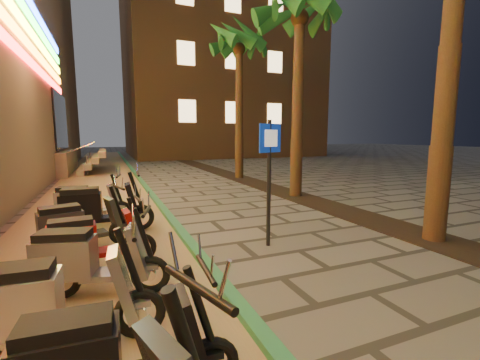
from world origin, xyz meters
name	(u,v)px	position (x,y,z in m)	size (l,w,h in m)	color
ground	(369,348)	(0.00, 0.00, 0.00)	(120.00, 120.00, 0.00)	#474442
parking_strip	(98,194)	(-2.60, 10.00, 0.01)	(3.40, 60.00, 0.01)	#8C7251
green_curb	(148,189)	(-0.90, 10.00, 0.05)	(0.18, 60.00, 0.10)	#296D45
planting_strip	(334,208)	(3.60, 5.00, 0.01)	(1.20, 40.00, 0.02)	black
apartment_block	(214,36)	(9.00, 32.00, 12.50)	(18.00, 16.06, 25.00)	brown
palm_c	(300,17)	(3.60, 7.00, 5.73)	(2.97, 3.02, 6.91)	#472D19
palm_d	(239,49)	(3.60, 12.00, 5.94)	(2.97, 3.02, 7.16)	#472D19
pedestrian_sign	(269,166)	(0.46, 2.97, 1.50)	(0.49, 0.17, 2.31)	black
scooter_6	(49,304)	(-2.81, 1.07, 0.51)	(1.66, 0.58, 1.17)	black
scooter_7	(87,260)	(-2.55, 2.12, 0.50)	(1.62, 0.80, 1.14)	black
scooter_8	(90,241)	(-2.54, 2.96, 0.47)	(1.55, 0.56, 1.09)	black
scooter_9	(77,226)	(-2.78, 3.90, 0.49)	(1.60, 0.82, 1.13)	black
scooter_10	(96,208)	(-2.50, 4.93, 0.56)	(1.82, 0.64, 1.28)	black
scooter_11	(85,203)	(-2.76, 5.88, 0.50)	(1.64, 0.70, 1.15)	black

